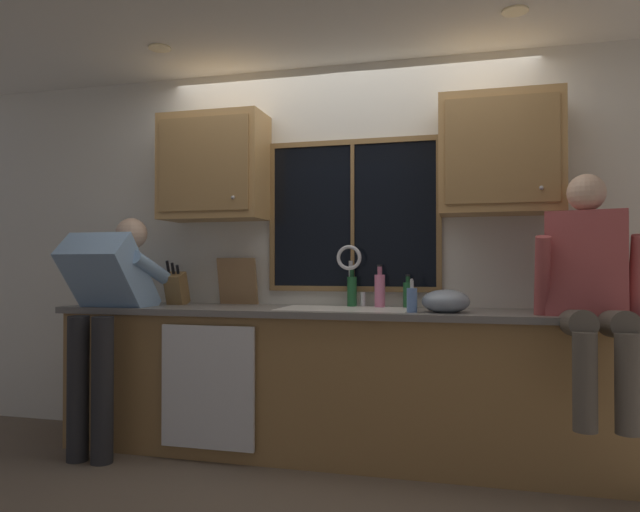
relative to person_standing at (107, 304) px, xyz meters
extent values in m
cube|color=silver|center=(1.42, 0.65, 0.33)|extent=(5.91, 0.12, 2.55)
cylinder|color=#FFEAB2|center=(0.37, -0.01, 1.60)|extent=(0.14, 0.14, 0.01)
cylinder|color=#FFEAB2|center=(2.47, -0.01, 1.60)|extent=(0.14, 0.14, 0.01)
cube|color=black|center=(1.48, 0.58, 0.58)|extent=(1.10, 0.02, 0.95)
cube|color=olive|center=(1.48, 0.57, 1.07)|extent=(1.17, 0.02, 0.04)
cube|color=olive|center=(1.48, 0.57, 0.09)|extent=(1.17, 0.02, 0.04)
cube|color=olive|center=(0.91, 0.57, 0.58)|extent=(0.03, 0.02, 0.95)
cube|color=olive|center=(2.04, 0.57, 0.58)|extent=(0.03, 0.02, 0.95)
cube|color=olive|center=(1.48, 0.57, 0.58)|extent=(0.02, 0.02, 0.95)
cube|color=#A07744|center=(1.42, 0.30, -0.50)|extent=(3.51, 0.58, 0.88)
cube|color=slate|center=(1.42, 0.28, -0.04)|extent=(3.57, 0.62, 0.04)
cube|color=white|center=(0.70, -0.02, -0.49)|extent=(0.60, 0.02, 0.74)
cube|color=#B2844C|center=(0.54, 0.43, 0.92)|extent=(0.72, 0.33, 0.72)
cube|color=#9D7443|center=(0.54, 0.25, 0.92)|extent=(0.64, 0.01, 0.62)
sphere|color=#B2B2B7|center=(0.75, 0.25, 0.69)|extent=(0.02, 0.02, 0.02)
cube|color=#B2844C|center=(2.41, 0.43, 0.92)|extent=(0.72, 0.33, 0.72)
cube|color=#9D7443|center=(2.41, 0.25, 0.92)|extent=(0.64, 0.01, 0.62)
sphere|color=#B2B2B7|center=(2.63, 0.25, 0.69)|extent=(0.02, 0.02, 0.02)
cube|color=white|center=(1.48, 0.29, -0.03)|extent=(0.80, 0.46, 0.02)
cube|color=beige|center=(1.28, 0.29, -0.13)|extent=(0.36, 0.42, 0.20)
cube|color=beige|center=(1.68, 0.29, -0.13)|extent=(0.36, 0.42, 0.20)
cube|color=white|center=(1.48, 0.29, -0.13)|extent=(0.04, 0.42, 0.20)
cylinder|color=silver|center=(1.48, 0.51, 0.13)|extent=(0.03, 0.03, 0.30)
torus|color=silver|center=(1.48, 0.45, 0.30)|extent=(0.16, 0.02, 0.16)
cylinder|color=silver|center=(1.56, 0.51, 0.03)|extent=(0.03, 0.03, 0.09)
cylinder|color=#262628|center=(-0.08, -0.17, -0.50)|extent=(0.13, 0.13, 0.88)
cylinder|color=#262628|center=(0.09, -0.17, -0.50)|extent=(0.13, 0.13, 0.88)
cube|color=#8CB2DB|center=(0.00, 0.02, 0.16)|extent=(0.44, 0.54, 0.59)
sphere|color=beige|center=(0.00, 0.27, 0.46)|extent=(0.21, 0.21, 0.21)
cylinder|color=#8CB2DB|center=(-0.22, 0.20, 0.21)|extent=(0.09, 0.52, 0.26)
cylinder|color=#8CB2DB|center=(0.22, 0.20, 0.21)|extent=(0.09, 0.52, 0.26)
cylinder|color=#595147|center=(2.75, -0.10, -0.04)|extent=(0.14, 0.43, 0.16)
cylinder|color=#595147|center=(2.93, -0.10, -0.04)|extent=(0.14, 0.43, 0.16)
cylinder|color=#595147|center=(2.75, -0.32, -0.29)|extent=(0.11, 0.11, 0.46)
cylinder|color=#595147|center=(2.93, -0.32, -0.29)|extent=(0.11, 0.11, 0.46)
cube|color=#B24C4C|center=(2.84, 0.12, 0.26)|extent=(0.44, 0.29, 0.56)
sphere|color=beige|center=(2.84, 0.12, 0.64)|extent=(0.20, 0.20, 0.20)
cylinder|color=#B24C4C|center=(2.61, 0.07, 0.18)|extent=(0.08, 0.20, 0.47)
cylinder|color=#B24C4C|center=(3.07, 0.07, 0.18)|extent=(0.08, 0.20, 0.47)
cube|color=olive|center=(0.28, 0.38, 0.08)|extent=(0.12, 0.18, 0.25)
cylinder|color=black|center=(0.24, 0.33, 0.23)|extent=(0.02, 0.05, 0.09)
cylinder|color=black|center=(0.28, 0.33, 0.23)|extent=(0.02, 0.04, 0.08)
cylinder|color=black|center=(0.31, 0.33, 0.22)|extent=(0.02, 0.04, 0.06)
cube|color=#997047|center=(0.68, 0.51, 0.14)|extent=(0.28, 0.09, 0.32)
ellipsoid|color=#8C99A8|center=(2.10, 0.19, 0.04)|extent=(0.27, 0.27, 0.14)
cylinder|color=#668CCC|center=(1.91, 0.13, 0.05)|extent=(0.06, 0.06, 0.14)
cylinder|color=silver|center=(1.91, 0.13, 0.14)|extent=(0.02, 0.02, 0.04)
cylinder|color=silver|center=(1.91, 0.11, 0.16)|extent=(0.01, 0.04, 0.01)
cylinder|color=pink|center=(1.67, 0.47, 0.08)|extent=(0.07, 0.07, 0.21)
cylinder|color=#AD5B7A|center=(1.67, 0.47, 0.21)|extent=(0.03, 0.03, 0.05)
cylinder|color=black|center=(1.67, 0.47, 0.24)|extent=(0.03, 0.03, 0.01)
cylinder|color=#1E592D|center=(1.48, 0.50, 0.07)|extent=(0.06, 0.06, 0.19)
cylinder|color=#184724|center=(1.48, 0.50, 0.20)|extent=(0.03, 0.03, 0.05)
cylinder|color=black|center=(1.48, 0.50, 0.23)|extent=(0.03, 0.03, 0.01)
cylinder|color=#1E592D|center=(1.85, 0.49, 0.06)|extent=(0.06, 0.06, 0.16)
cylinder|color=#184724|center=(1.85, 0.49, 0.16)|extent=(0.03, 0.03, 0.04)
cylinder|color=black|center=(1.85, 0.49, 0.18)|extent=(0.03, 0.03, 0.01)
camera|label=1|loc=(2.24, -3.25, 0.25)|focal=32.69mm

